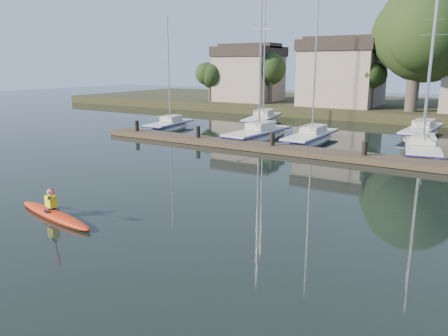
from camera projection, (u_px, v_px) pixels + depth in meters
The scene contains 10 objects.
ground at pixel (177, 223), 15.83m from camera, with size 160.00×160.00×0.00m, color black.
kayak at pixel (54, 213), 16.32m from camera, with size 4.82×1.40×1.53m.
dock at pixel (315, 153), 27.32m from camera, with size 34.00×2.00×1.80m.
sailboat_0 at pixel (169, 130), 39.15m from camera, with size 2.76×6.99×10.80m.
sailboat_1 at pixel (257, 140), 33.99m from camera, with size 2.67×8.71×14.05m.
sailboat_2 at pixel (310, 144), 32.58m from camera, with size 2.03×8.48×14.02m.
sailboat_3 at pixel (421, 157), 27.96m from camera, with size 3.39×8.15×12.76m.
sailboat_5 at pixel (262, 125), 42.89m from camera, with size 3.97×9.50×15.33m.
sailboat_6 at pixel (421, 137), 35.65m from camera, with size 2.61×9.75×15.34m.
shore at pixel (417, 86), 47.46m from camera, with size 90.00×25.25×12.75m.
Camera 1 is at (9.37, -11.75, 5.62)m, focal length 35.00 mm.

